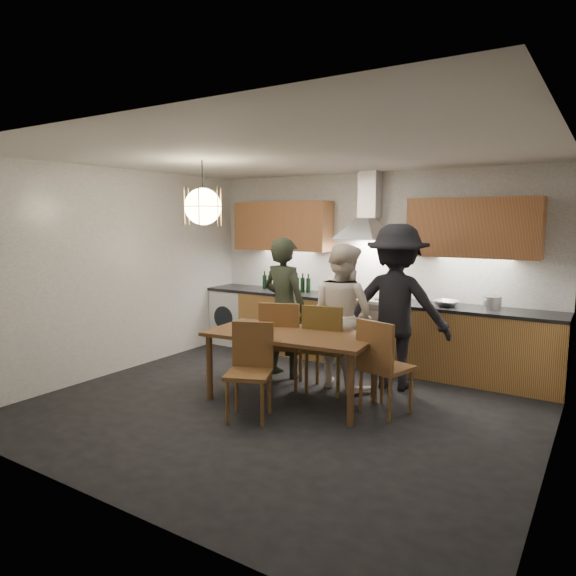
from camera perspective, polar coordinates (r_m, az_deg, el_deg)
The scene contains 17 objects.
ground at distance 5.58m, azimuth -0.35°, elevation -12.94°, with size 5.00×5.00×0.00m, color black.
room_shell at distance 5.23m, azimuth -0.37°, elevation 4.85°, with size 5.02×4.52×2.61m.
counter_run at distance 7.10m, azimuth 8.40°, elevation -4.74°, with size 5.00×0.62×0.90m.
range_stove at distance 7.10m, azimuth 8.20°, elevation -4.79°, with size 0.90×0.60×0.92m.
wall_fixtures at distance 7.05m, azimuth 8.83°, elevation 6.83°, with size 4.30×0.54×1.10m.
pendant_lamp at distance 5.75m, azimuth -9.43°, elevation 8.92°, with size 0.43×0.43×0.70m.
dining_table at distance 5.54m, azimuth 0.37°, elevation -5.85°, with size 1.87×1.06×0.76m.
chair_back_left at distance 5.96m, azimuth -0.79°, elevation -5.69°, with size 0.60×0.60×1.02m.
chair_back_mid at distance 5.80m, azimuth 4.13°, elevation -6.11°, with size 0.53×0.53×1.02m.
chair_back_right at distance 5.25m, azimuth 10.30°, elevation -7.97°, with size 0.54×0.54×0.98m.
chair_front at distance 5.17m, azimuth -4.17°, elevation -8.36°, with size 0.56×0.56×0.94m.
person_left at distance 6.39m, azimuth -0.39°, elevation -2.17°, with size 0.64×0.42×1.74m, color black.
person_mid at distance 6.02m, azimuth 6.10°, elevation -3.09°, with size 0.82×0.64×1.69m, color white.
person_right at distance 6.06m, azimuth 11.92°, elevation -2.07°, with size 1.23×0.71×1.91m, color black.
mixing_bowl at distance 6.59m, azimuth 17.22°, elevation -1.64°, with size 0.30×0.30×0.07m, color silver.
stock_pot at distance 6.57m, azimuth 21.75°, elevation -1.56°, with size 0.21×0.21×0.15m, color silver.
wine_bottles at distance 7.66m, azimuth -0.24°, elevation 0.71°, with size 0.84×0.07×0.27m.
Camera 1 is at (2.83, -4.39, 1.96)m, focal length 32.00 mm.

